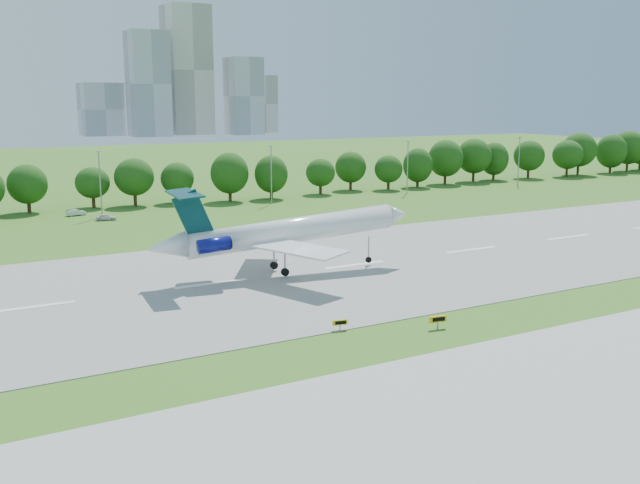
% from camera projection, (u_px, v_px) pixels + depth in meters
% --- Properties ---
extents(ground, '(600.00, 600.00, 0.00)m').
position_uv_depth(ground, '(485.00, 314.00, 72.39)').
color(ground, '#37691B').
rests_on(ground, ground).
extents(runway, '(400.00, 45.00, 0.08)m').
position_uv_depth(runway, '(355.00, 265.00, 93.78)').
color(runway, gray).
rests_on(runway, ground).
extents(taxiway, '(400.00, 23.00, 0.08)m').
position_uv_depth(taxiway, '(639.00, 372.00, 56.98)').
color(taxiway, '#ADADA8').
rests_on(taxiway, ground).
extents(tree_line, '(288.40, 8.40, 10.40)m').
position_uv_depth(tree_line, '(186.00, 174.00, 149.92)').
color(tree_line, '#382314').
rests_on(tree_line, ground).
extents(light_poles, '(175.90, 0.25, 12.19)m').
position_uv_depth(light_poles, '(191.00, 178.00, 140.13)').
color(light_poles, gray).
rests_on(light_poles, ground).
extents(skyline, '(127.00, 52.00, 80.00)m').
position_uv_depth(skyline, '(183.00, 86.00, 448.72)').
color(skyline, '#B2B2B7').
rests_on(skyline, ground).
extents(airliner, '(34.19, 24.72, 10.99)m').
position_uv_depth(airliner, '(280.00, 232.00, 87.66)').
color(airliner, white).
rests_on(airliner, ground).
extents(taxi_sign_left, '(1.46, 0.47, 1.02)m').
position_uv_depth(taxi_sign_left, '(340.00, 323.00, 67.21)').
color(taxi_sign_left, gray).
rests_on(taxi_sign_left, ground).
extents(taxi_sign_centre, '(1.79, 0.47, 1.25)m').
position_uv_depth(taxi_sign_centre, '(438.00, 319.00, 67.69)').
color(taxi_sign_centre, gray).
rests_on(taxi_sign_centre, ground).
extents(service_vehicle_a, '(3.77, 1.82, 1.19)m').
position_uv_depth(service_vehicle_a, '(76.00, 212.00, 134.40)').
color(service_vehicle_a, silver).
rests_on(service_vehicle_a, ground).
extents(service_vehicle_b, '(3.79, 2.24, 1.21)m').
position_uv_depth(service_vehicle_b, '(106.00, 217.00, 129.04)').
color(service_vehicle_b, silver).
rests_on(service_vehicle_b, ground).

